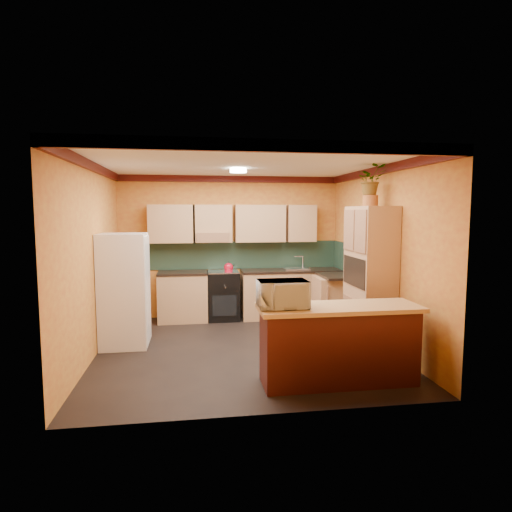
{
  "coord_description": "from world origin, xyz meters",
  "views": [
    {
      "loc": [
        -0.72,
        -6.13,
        2.02
      ],
      "look_at": [
        0.26,
        0.45,
        1.33
      ],
      "focal_mm": 30.0,
      "sensor_mm": 36.0,
      "label": 1
    }
  ],
  "objects": [
    {
      "name": "sink",
      "position": [
        1.23,
        1.8,
        0.94
      ],
      "size": [
        0.48,
        0.4,
        0.03
      ],
      "primitive_type": "cube",
      "color": "silver",
      "rests_on": "countertop_back"
    },
    {
      "name": "pantry",
      "position": [
        1.85,
        -0.22,
        1.05
      ],
      "size": [
        0.48,
        0.9,
        2.1
      ],
      "primitive_type": "cube",
      "color": "tan",
      "rests_on": "ground"
    },
    {
      "name": "room_shell",
      "position": [
        0.02,
        0.28,
        2.09
      ],
      "size": [
        4.24,
        4.24,
        2.72
      ],
      "color": "black",
      "rests_on": "ground"
    },
    {
      "name": "countertop_back",
      "position": [
        0.46,
        1.8,
        0.9
      ],
      "size": [
        3.65,
        0.62,
        0.04
      ],
      "primitive_type": "cube",
      "color": "black",
      "rests_on": "base_cabinets_back"
    },
    {
      "name": "countertop_right",
      "position": [
        1.8,
        0.99,
        0.9
      ],
      "size": [
        0.62,
        0.8,
        0.04
      ],
      "primitive_type": "cube",
      "color": "black",
      "rests_on": "base_cabinets_right"
    },
    {
      "name": "kettle",
      "position": [
        -0.07,
        1.75,
        1.0
      ],
      "size": [
        0.22,
        0.22,
        0.18
      ],
      "primitive_type": null,
      "rotation": [
        0.0,
        0.0,
        0.39
      ],
      "color": "#B10B21",
      "rests_on": "stove"
    },
    {
      "name": "fridge",
      "position": [
        -1.75,
        0.41,
        0.85
      ],
      "size": [
        0.68,
        0.66,
        1.7
      ],
      "primitive_type": "cube",
      "color": "white",
      "rests_on": "ground"
    },
    {
      "name": "bar_top",
      "position": [
        0.96,
        -1.43,
        0.91
      ],
      "size": [
        1.9,
        0.65,
        0.05
      ],
      "primitive_type": "cube",
      "color": "tan",
      "rests_on": "breakfast_bar"
    },
    {
      "name": "base_cabinets_back",
      "position": [
        0.46,
        1.8,
        0.44
      ],
      "size": [
        3.65,
        0.6,
        0.88
      ],
      "primitive_type": "cube",
      "color": "tan",
      "rests_on": "ground"
    },
    {
      "name": "breakfast_bar",
      "position": [
        0.96,
        -1.43,
        0.44
      ],
      "size": [
        1.8,
        0.55,
        0.88
      ],
      "primitive_type": "cube",
      "color": "#461610",
      "rests_on": "ground"
    },
    {
      "name": "microwave",
      "position": [
        0.28,
        -1.43,
        1.09
      ],
      "size": [
        0.57,
        0.39,
        0.31
      ],
      "primitive_type": "imported",
      "rotation": [
        0.0,
        0.0,
        0.01
      ],
      "color": "white",
      "rests_on": "bar_top"
    },
    {
      "name": "base_cabinets_right",
      "position": [
        1.8,
        0.99,
        0.44
      ],
      "size": [
        0.6,
        0.8,
        0.88
      ],
      "primitive_type": "cube",
      "color": "tan",
      "rests_on": "ground"
    },
    {
      "name": "fern_pot",
      "position": [
        1.85,
        -0.17,
        2.18
      ],
      "size": [
        0.22,
        0.22,
        0.16
      ],
      "primitive_type": "cylinder",
      "color": "#A75A28",
      "rests_on": "pantry"
    },
    {
      "name": "fern",
      "position": [
        1.85,
        -0.17,
        2.48
      ],
      "size": [
        0.41,
        0.36,
        0.44
      ],
      "primitive_type": "imported",
      "rotation": [
        0.0,
        0.0,
        -0.05
      ],
      "color": "tan",
      "rests_on": "fern_pot"
    },
    {
      "name": "stove",
      "position": [
        -0.17,
        1.8,
        0.46
      ],
      "size": [
        0.58,
        0.58,
        0.91
      ],
      "primitive_type": "cube",
      "color": "black",
      "rests_on": "ground"
    }
  ]
}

